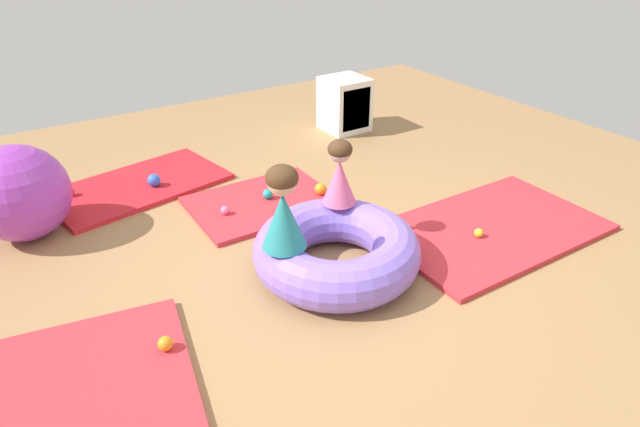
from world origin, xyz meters
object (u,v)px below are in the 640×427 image
play_ball_orange (165,344)px  play_ball_orange_second (321,189)px  exercise_ball_large (19,193)px  child_in_pink (340,173)px  storage_cube (346,105)px  play_ball_pink (225,210)px  play_ball_teal (268,194)px  play_ball_yellow (479,233)px  inflatable_cushion (337,250)px  child_in_teal (283,208)px  play_ball_blue (154,180)px  play_ball_red (70,192)px

play_ball_orange → play_ball_orange_second: bearing=32.4°
exercise_ball_large → child_in_pink: bearing=-34.7°
play_ball_orange → storage_cube: (2.79, 2.27, 0.20)m
play_ball_pink → exercise_ball_large: exercise_ball_large is taller
play_ball_teal → play_ball_yellow: play_ball_teal is taller
inflatable_cushion → play_ball_yellow: 1.10m
child_in_teal → play_ball_pink: (0.04, 1.02, -0.50)m
child_in_pink → storage_cube: 2.28m
child_in_pink → exercise_ball_large: child_in_pink is taller
play_ball_orange_second → play_ball_blue: bearing=141.0°
play_ball_orange → play_ball_orange_second: play_ball_orange_second is taller
play_ball_yellow → storage_cube: 2.44m
play_ball_red → play_ball_yellow: (2.34, -2.27, -0.01)m
child_in_teal → exercise_ball_large: 2.03m
play_ball_pink → play_ball_blue: size_ratio=0.63×
child_in_pink → play_ball_orange_second: (0.24, 0.61, -0.45)m
inflatable_cushion → exercise_ball_large: (-1.64, 1.59, 0.19)m
play_ball_blue → play_ball_orange_second: play_ball_blue is taller
child_in_teal → exercise_ball_large: size_ratio=0.77×
storage_cube → play_ball_red: bearing=-177.9°
inflatable_cushion → storage_cube: storage_cube is taller
play_ball_teal → storage_cube: storage_cube is taller
play_ball_pink → play_ball_orange_second: bearing=-8.5°
play_ball_red → play_ball_yellow: size_ratio=1.18×
play_ball_teal → play_ball_blue: 1.01m
inflatable_cushion → play_ball_blue: inflatable_cushion is taller
play_ball_yellow → exercise_ball_large: 3.29m
play_ball_teal → play_ball_orange_second: (0.40, -0.17, 0.01)m
play_ball_orange_second → play_ball_yellow: bearing=-63.2°
child_in_teal → play_ball_pink: 1.13m
child_in_teal → play_ball_pink: size_ratio=7.77×
child_in_pink → play_ball_yellow: child_in_pink is taller
play_ball_red → play_ball_teal: (1.35, -0.93, 0.00)m
child_in_pink → play_ball_pink: child_in_pink is taller
play_ball_blue → storage_cube: (2.21, 0.31, 0.19)m
inflatable_cushion → storage_cube: 2.64m
child_in_pink → play_ball_orange: bearing=168.0°
inflatable_cushion → play_ball_blue: (-0.64, 1.81, -0.06)m
exercise_ball_large → play_ball_red: bearing=49.2°
play_ball_blue → child_in_pink: bearing=-60.3°
play_ball_red → child_in_teal: bearing=-65.6°
child_in_pink → play_ball_orange: child_in_pink is taller
storage_cube → play_ball_teal: bearing=-145.5°
child_in_pink → play_ball_yellow: size_ratio=7.07×
play_ball_pink → play_ball_orange: bearing=-126.5°
child_in_teal → play_ball_orange_second: child_in_teal is taller
inflatable_cushion → play_ball_pink: inflatable_cushion is taller
play_ball_orange → play_ball_orange_second: size_ratio=0.84×
play_ball_orange → play_ball_teal: (1.28, 1.24, -0.00)m
child_in_teal → play_ball_red: child_in_teal is taller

